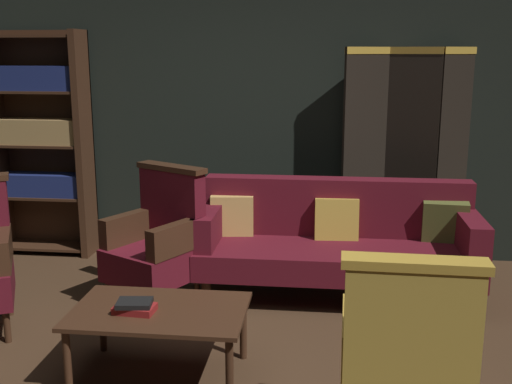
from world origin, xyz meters
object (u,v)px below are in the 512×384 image
object	(u,v)px
book_black_cloth	(134,303)
folding_screen	(411,153)
velvet_couch	(336,238)
armchair_gilt_accent	(405,363)
coffee_table	(159,316)
bookshelf	(41,139)
book_red_leather	(135,309)
armchair_wing_right	(158,241)

from	to	relation	value
book_black_cloth	folding_screen	bearing A→B (deg)	52.55
velvet_couch	armchair_gilt_accent	xyz separation A→B (m)	(0.29, -2.03, 0.04)
folding_screen	coffee_table	size ratio (longest dim) A/B	1.90
bookshelf	velvet_couch	bearing A→B (deg)	-15.31
velvet_couch	book_black_cloth	size ratio (longest dim) A/B	10.89
folding_screen	velvet_couch	bearing A→B (deg)	-126.65
folding_screen	coffee_table	world-z (taller)	folding_screen
folding_screen	velvet_couch	size ratio (longest dim) A/B	0.90
bookshelf	coffee_table	distance (m)	2.82
folding_screen	velvet_couch	world-z (taller)	folding_screen
book_red_leather	velvet_couch	bearing A→B (deg)	52.09
book_black_cloth	book_red_leather	bearing A→B (deg)	0.00
armchair_gilt_accent	book_black_cloth	size ratio (longest dim) A/B	5.34
book_black_cloth	bookshelf	bearing A→B (deg)	125.05
folding_screen	book_black_cloth	bearing A→B (deg)	-127.45
folding_screen	bookshelf	bearing A→B (deg)	-177.70
bookshelf	book_black_cloth	bearing A→B (deg)	-54.95
bookshelf	armchair_gilt_accent	xyz separation A→B (m)	(2.99, -2.77, -0.59)
bookshelf	book_red_leather	size ratio (longest dim) A/B	8.98
book_red_leather	book_black_cloth	xyz separation A→B (m)	(0.00, 0.00, 0.03)
armchair_gilt_accent	armchair_wing_right	distance (m)	2.31
velvet_couch	coffee_table	world-z (taller)	velvet_couch
coffee_table	armchair_gilt_accent	world-z (taller)	armchair_gilt_accent
bookshelf	velvet_couch	world-z (taller)	bookshelf
velvet_couch	book_red_leather	distance (m)	1.87
armchair_wing_right	book_red_leather	world-z (taller)	armchair_wing_right
folding_screen	coffee_table	distance (m)	2.90
armchair_gilt_accent	book_black_cloth	bearing A→B (deg)	158.83
coffee_table	book_black_cloth	xyz separation A→B (m)	(-0.13, -0.06, 0.10)
armchair_gilt_accent	book_red_leather	size ratio (longest dim) A/B	4.56
coffee_table	book_red_leather	size ratio (longest dim) A/B	4.38
velvet_couch	book_black_cloth	world-z (taller)	velvet_couch
bookshelf	armchair_gilt_accent	distance (m)	4.12
book_black_cloth	armchair_wing_right	bearing A→B (deg)	98.52
bookshelf	folding_screen	bearing A→B (deg)	2.30
folding_screen	armchair_gilt_accent	distance (m)	2.97
book_black_cloth	velvet_couch	bearing A→B (deg)	52.09
folding_screen	book_red_leather	bearing A→B (deg)	-127.45
book_red_leather	book_black_cloth	bearing A→B (deg)	0.00
folding_screen	armchair_wing_right	xyz separation A→B (m)	(-1.96, -1.24, -0.50)
armchair_gilt_accent	velvet_couch	bearing A→B (deg)	98.08
coffee_table	armchair_wing_right	bearing A→B (deg)	105.52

